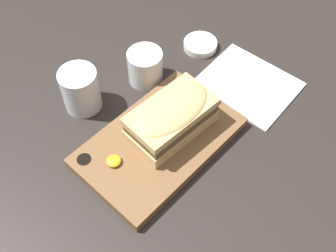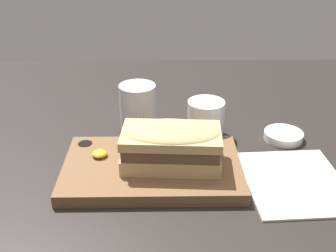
{
  "view_description": "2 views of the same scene",
  "coord_description": "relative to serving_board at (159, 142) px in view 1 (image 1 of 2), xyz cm",
  "views": [
    {
      "loc": [
        -37.22,
        -36.56,
        71.21
      ],
      "look_at": [
        -4.03,
        -5.6,
        9.17
      ],
      "focal_mm": 45.0,
      "sensor_mm": 36.0,
      "label": 1
    },
    {
      "loc": [
        -2.97,
        -66.88,
        44.31
      ],
      "look_at": [
        -1.91,
        -0.44,
        9.71
      ],
      "focal_mm": 45.0,
      "sensor_mm": 36.0,
      "label": 2
    }
  ],
  "objects": [
    {
      "name": "napkin",
      "position": [
        24.73,
        -3.31,
        -0.89
      ],
      "size": [
        17.76,
        20.61,
        0.4
      ],
      "rotation": [
        0.0,
        0.0,
        0.05
      ],
      "color": "white",
      "rests_on": "dining_table"
    },
    {
      "name": "dining_table",
      "position": [
        4.83,
        3.88,
        -2.09
      ],
      "size": [
        176.47,
        116.99,
        2.0
      ],
      "color": "#282321",
      "rests_on": "ground"
    },
    {
      "name": "serving_board",
      "position": [
        0.0,
        0.0,
        0.0
      ],
      "size": [
        31.38,
        19.51,
        2.24
      ],
      "color": "brown",
      "rests_on": "dining_table"
    },
    {
      "name": "wine_glass",
      "position": [
        10.86,
        14.34,
        2.2
      ],
      "size": [
        7.61,
        7.61,
        7.5
      ],
      "color": "silver",
      "rests_on": "dining_table"
    },
    {
      "name": "condiment_dish",
      "position": [
        26.71,
        12.04,
        -0.28
      ],
      "size": [
        7.87,
        7.87,
        1.62
      ],
      "color": "white",
      "rests_on": "dining_table"
    },
    {
      "name": "sandwich",
      "position": [
        3.42,
        -0.16,
        5.07
      ],
      "size": [
        17.56,
        10.55,
        7.4
      ],
      "rotation": [
        0.0,
        0.0,
        -0.06
      ],
      "color": "tan",
      "rests_on": "serving_board"
    },
    {
      "name": "water_glass",
      "position": [
        -3.3,
        18.76,
        2.97
      ],
      "size": [
        7.79,
        7.79,
        9.34
      ],
      "color": "silver",
      "rests_on": "dining_table"
    },
    {
      "name": "mustard_dollop",
      "position": [
        -9.5,
        2.36,
        1.64
      ],
      "size": [
        2.78,
        2.78,
        1.11
      ],
      "color": "gold",
      "rests_on": "serving_board"
    }
  ]
}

